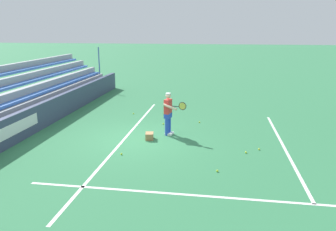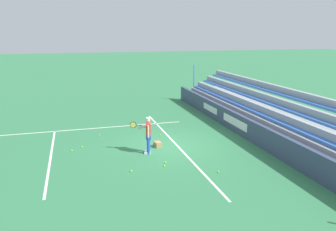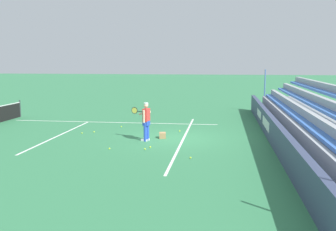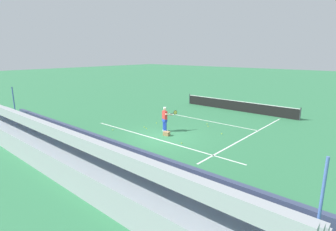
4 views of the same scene
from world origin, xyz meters
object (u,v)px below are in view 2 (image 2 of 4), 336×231
Objects in this scene: tennis_ball_on_baseline at (99,135)px; tennis_ball_midcourt at (164,166)px; tennis_ball_far_left at (165,162)px; tennis_ball_near_player at (131,171)px; tennis_ball_toward_net at (161,135)px; tennis_ball_stray_back at (72,151)px; tennis_player at (148,135)px; ball_box_cardboard at (158,144)px; tennis_ball_far_right at (82,147)px; tennis_ball_by_box at (218,172)px.

tennis_ball_midcourt is at bearing -155.73° from tennis_ball_on_baseline.
tennis_ball_far_left is at bearing -152.57° from tennis_ball_on_baseline.
tennis_ball_far_left is 1.00× the size of tennis_ball_near_player.
tennis_ball_toward_net is 4.85m from tennis_ball_stray_back.
tennis_player reaches higher than tennis_ball_stray_back.
tennis_ball_far_right is at bearing 75.42° from ball_box_cardboard.
tennis_ball_stray_back is 1.00× the size of tennis_ball_on_baseline.
tennis_ball_midcourt and tennis_ball_far_right have the same top height.
tennis_ball_toward_net and tennis_ball_far_left have the same top height.
tennis_ball_toward_net and tennis_ball_midcourt have the same top height.
tennis_ball_by_box and tennis_ball_near_player have the same top height.
ball_box_cardboard is 6.06× the size of tennis_ball_far_right.
tennis_ball_midcourt and tennis_ball_far_left have the same top height.
tennis_ball_toward_net is at bearing -12.75° from tennis_ball_midcourt.
tennis_player is 25.98× the size of tennis_ball_far_left.
tennis_ball_near_player is at bearing -170.64° from tennis_ball_on_baseline.
ball_box_cardboard is 4.13m from tennis_ball_stray_back.
tennis_ball_near_player is at bearing 107.24° from tennis_ball_far_left.
ball_box_cardboard reaches higher than tennis_ball_toward_net.
tennis_ball_on_baseline is at bearing -29.70° from tennis_ball_far_right.
tennis_player is at bearing -118.85° from tennis_ball_far_right.
tennis_ball_midcourt and tennis_ball_by_box have the same top height.
tennis_ball_by_box is (-2.95, -2.24, -0.86)m from tennis_player.
tennis_player is 1.71m from tennis_ball_far_left.
ball_box_cardboard reaches higher than tennis_ball_on_baseline.
tennis_ball_stray_back is (-1.19, 4.70, 0.00)m from tennis_ball_toward_net.
tennis_ball_toward_net is 1.00× the size of tennis_ball_on_baseline.
tennis_ball_stray_back is at bearing 53.59° from tennis_ball_by_box.
tennis_ball_stray_back is 0.62m from tennis_ball_far_right.
tennis_ball_far_left and tennis_ball_on_baseline have the same top height.
tennis_ball_midcourt is (-4.21, 0.95, 0.00)m from tennis_ball_toward_net.
tennis_ball_on_baseline is at bearing 31.05° from tennis_player.
ball_box_cardboard is 3.73m from tennis_ball_far_right.
tennis_ball_on_baseline and tennis_ball_far_right have the same top height.
tennis_ball_far_right is at bearing 48.61° from tennis_ball_by_box.
tennis_ball_stray_back is at bearing 145.12° from tennis_ball_on_baseline.
tennis_ball_midcourt is (-2.47, 0.34, -0.10)m from ball_box_cardboard.
tennis_player is at bearing 9.61° from tennis_ball_midcourt.
tennis_player reaches higher than tennis_ball_near_player.
tennis_ball_by_box is 1.00× the size of tennis_ball_far_right.
tennis_ball_toward_net is at bearing -28.94° from tennis_ball_near_player.
tennis_ball_far_right is (1.63, 2.96, -0.86)m from tennis_player.
tennis_ball_by_box is 1.00× the size of tennis_ball_on_baseline.
tennis_player reaches higher than tennis_ball_toward_net.
tennis_ball_far_left is at bearing -131.62° from tennis_ball_far_right.
tennis_ball_far_right is (-1.69, 0.96, 0.00)m from tennis_ball_on_baseline.
tennis_ball_near_player is at bearing 151.06° from tennis_ball_toward_net.
tennis_player is 3.76m from tennis_ball_stray_back.
tennis_player is at bearing 137.19° from ball_box_cardboard.
tennis_ball_by_box is at bearing -145.94° from tennis_ball_on_baseline.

